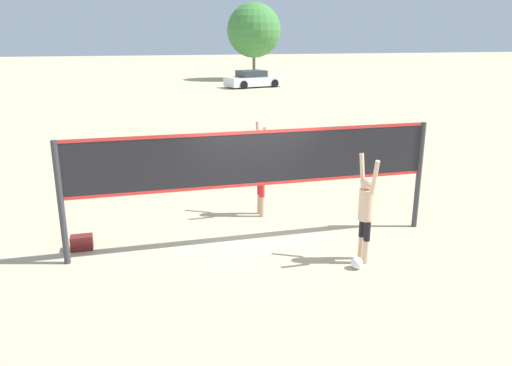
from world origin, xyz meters
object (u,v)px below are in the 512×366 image
(player_blocker, at_px, (261,168))
(tree_left_cluster, at_px, (254,30))
(parked_car_mid, at_px, (253,80))
(volleyball, at_px, (357,263))
(gear_bag, at_px, (82,243))
(player_spiker, at_px, (366,208))
(volleyball_net, at_px, (256,166))

(player_blocker, relative_size, tree_left_cluster, 0.31)
(parked_car_mid, bearing_deg, volleyball, -115.32)
(player_blocker, bearing_deg, tree_left_cluster, 165.61)
(gear_bag, xyz_separation_m, tree_left_cluster, (13.18, 37.07, 4.34))
(gear_bag, bearing_deg, volleyball, -23.97)
(volleyball, relative_size, parked_car_mid, 0.04)
(parked_car_mid, bearing_deg, gear_bag, -124.64)
(player_blocker, xyz_separation_m, parked_car_mid, (7.36, 29.01, -0.53))
(player_blocker, distance_m, tree_left_cluster, 37.40)
(player_blocker, height_order, gear_bag, player_blocker)
(player_spiker, relative_size, gear_bag, 4.82)
(gear_bag, height_order, tree_left_cluster, tree_left_cluster)
(volleyball_net, distance_m, tree_left_cluster, 39.01)
(player_spiker, height_order, parked_car_mid, player_spiker)
(player_spiker, relative_size, volleyball, 9.20)
(gear_bag, bearing_deg, player_spiker, -20.27)
(volleyball, height_order, parked_car_mid, parked_car_mid)
(volleyball_net, bearing_deg, gear_bag, 170.26)
(player_spiker, height_order, volleyball, player_spiker)
(player_blocker, relative_size, parked_car_mid, 0.44)
(volleyball, xyz_separation_m, parked_car_mid, (6.42, 32.15, 0.50))
(volleyball, bearing_deg, player_blocker, 106.53)
(player_blocker, xyz_separation_m, gear_bag, (-3.93, -0.99, -1.00))
(volleyball, bearing_deg, gear_bag, 156.03)
(gear_bag, relative_size, tree_left_cluster, 0.06)
(player_spiker, relative_size, parked_car_mid, 0.41)
(player_spiker, bearing_deg, gear_bag, 69.73)
(volleyball_net, relative_size, player_blocker, 3.40)
(player_blocker, xyz_separation_m, volleyball, (0.93, -3.15, -1.03))
(player_spiker, bearing_deg, tree_left_cluster, -11.70)
(gear_bag, distance_m, tree_left_cluster, 39.59)
(player_spiker, bearing_deg, volleyball, 136.62)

